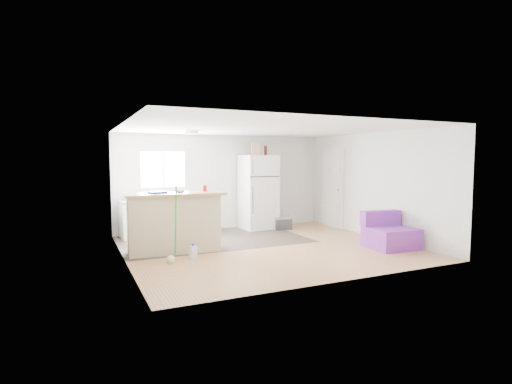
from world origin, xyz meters
TOP-DOWN VIEW (x-y plane):
  - room at (0.00, 0.00)m, footprint 5.51×5.01m
  - vinyl_zone at (-0.73, 1.25)m, footprint 4.05×2.50m
  - window at (-1.55, 2.49)m, footprint 1.18×0.06m
  - interior_door at (2.72, 1.55)m, footprint 0.11×0.92m
  - ceiling_fixture at (-1.20, 1.20)m, footprint 0.30×0.30m
  - kitchen_cabinets at (-1.67, 2.20)m, footprint 1.96×0.79m
  - peninsula at (-1.79, 0.40)m, footprint 1.91×0.82m
  - refrigerator at (0.79, 2.09)m, footprint 0.86×0.82m
  - cooler at (1.31, 1.70)m, footprint 0.47×0.35m
  - purple_seat at (2.26, -1.06)m, footprint 0.95×0.90m
  - cleaner_jug at (-1.62, -0.30)m, footprint 0.15×0.13m
  - mop at (-2.02, -0.39)m, footprint 0.24×0.38m
  - red_cup at (-1.15, 0.45)m, footprint 0.11×0.11m
  - blue_tray at (-2.10, 0.38)m, footprint 0.35×0.30m
  - tool_a at (-1.62, 0.53)m, footprint 0.15×0.08m
  - tool_b at (-1.69, 0.26)m, footprint 0.10×0.05m
  - cardboard_box at (0.69, 2.03)m, footprint 0.22×0.15m
  - bottle_left at (0.97, 2.03)m, footprint 0.08×0.08m
  - bottle_right at (1.00, 2.07)m, footprint 0.07×0.07m

SIDE VIEW (x-z plane):
  - vinyl_zone at x=-0.73m, z-range 0.00..0.00m
  - cleaner_jug at x=-1.62m, z-range -0.02..0.26m
  - cooler at x=1.31m, z-range 0.00..0.33m
  - mop at x=-2.02m, z-range -0.45..0.91m
  - purple_seat at x=2.26m, z-range -0.10..0.63m
  - kitchen_cabinets at x=-1.67m, z-range -0.13..1.00m
  - peninsula at x=-1.79m, z-range 0.01..1.16m
  - refrigerator at x=0.79m, z-range 0.00..1.89m
  - interior_door at x=2.72m, z-range -0.03..2.07m
  - tool_b at x=-1.69m, z-range 1.15..1.18m
  - tool_a at x=-1.62m, z-range 1.15..1.18m
  - blue_tray at x=-2.10m, z-range 1.15..1.19m
  - room at x=0.00m, z-range -0.01..2.41m
  - red_cup at x=-1.15m, z-range 1.15..1.27m
  - window at x=-1.55m, z-range 1.06..2.04m
  - bottle_left at x=0.97m, z-range 1.89..2.14m
  - bottle_right at x=1.00m, z-range 1.89..2.14m
  - cardboard_box at x=0.69m, z-range 1.89..2.19m
  - ceiling_fixture at x=-1.20m, z-range 2.32..2.40m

